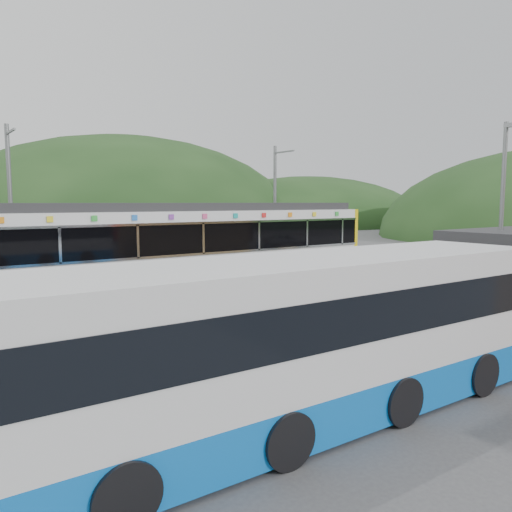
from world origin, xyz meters
TOP-DOWN VIEW (x-y plane):
  - ground at (0.00, 0.00)m, footprint 120.00×120.00m
  - hills at (6.19, 5.29)m, footprint 146.00×149.00m
  - platform at (0.00, 3.30)m, footprint 26.00×3.20m
  - yellow_line at (0.00, 2.00)m, footprint 26.00×0.10m
  - train at (-0.60, 6.00)m, footprint 20.44×3.01m
  - catenary_mast_west at (-7.00, 8.56)m, footprint 0.18×1.80m
  - catenary_mast_east at (7.00, 8.56)m, footprint 0.18×1.80m
  - bus at (-5.30, -8.06)m, footprint 10.50×2.69m
  - lamp_post at (3.10, -7.06)m, footprint 0.37×1.07m

SIDE VIEW (x-z plane):
  - ground at x=0.00m, z-range 0.00..0.00m
  - hills at x=6.19m, z-range -13.00..13.00m
  - platform at x=0.00m, z-range 0.00..0.30m
  - yellow_line at x=0.00m, z-range 0.30..0.31m
  - bus at x=-5.30m, z-range -0.05..2.80m
  - train at x=-0.60m, z-range 0.19..3.93m
  - lamp_post at x=3.10m, z-range 0.58..6.61m
  - catenary_mast_west at x=-7.00m, z-range 0.15..7.15m
  - catenary_mast_east at x=7.00m, z-range 0.15..7.15m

